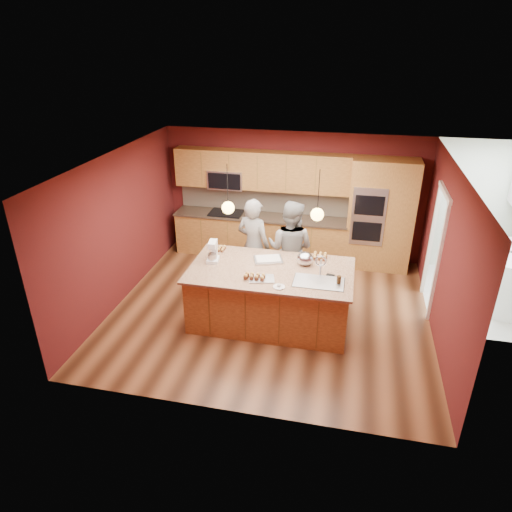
% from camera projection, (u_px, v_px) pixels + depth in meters
% --- Properties ---
extents(floor, '(5.50, 5.50, 0.00)m').
position_uv_depth(floor, '(270.00, 310.00, 8.17)').
color(floor, '#3F2213').
rests_on(floor, ground).
extents(ceiling, '(5.50, 5.50, 0.00)m').
position_uv_depth(ceiling, '(272.00, 161.00, 6.99)').
color(ceiling, white).
rests_on(ceiling, ground).
extents(wall_back, '(5.50, 0.00, 5.50)m').
position_uv_depth(wall_back, '(293.00, 195.00, 9.78)').
color(wall_back, '#521616').
rests_on(wall_back, ground).
extents(wall_front, '(5.50, 0.00, 5.50)m').
position_uv_depth(wall_front, '(232.00, 326.00, 5.39)').
color(wall_front, '#521616').
rests_on(wall_front, ground).
extents(wall_left, '(0.00, 5.00, 5.00)m').
position_uv_depth(wall_left, '(119.00, 228.00, 8.11)').
color(wall_left, '#521616').
rests_on(wall_left, ground).
extents(wall_right, '(0.00, 5.00, 5.00)m').
position_uv_depth(wall_right, '(446.00, 257.00, 7.06)').
color(wall_right, '#521616').
rests_on(wall_right, ground).
extents(cabinet_run, '(3.74, 0.64, 2.30)m').
position_uv_depth(cabinet_run, '(259.00, 213.00, 9.85)').
color(cabinet_run, brown).
rests_on(cabinet_run, floor).
extents(oven_column, '(1.30, 0.62, 2.30)m').
position_uv_depth(oven_column, '(380.00, 215.00, 9.24)').
color(oven_column, brown).
rests_on(oven_column, floor).
extents(doorway_trim, '(0.08, 1.11, 2.20)m').
position_uv_depth(doorway_trim, '(434.00, 253.00, 7.89)').
color(doorway_trim, white).
rests_on(doorway_trim, wall_right).
extents(pendant_left, '(0.20, 0.20, 0.80)m').
position_uv_depth(pendant_left, '(228.00, 208.00, 7.16)').
color(pendant_left, black).
rests_on(pendant_left, ceiling).
extents(pendant_right, '(0.20, 0.20, 0.80)m').
position_uv_depth(pendant_right, '(317.00, 214.00, 6.89)').
color(pendant_right, black).
rests_on(pendant_right, ceiling).
extents(island, '(2.68, 1.50, 1.37)m').
position_uv_depth(island, '(271.00, 295.00, 7.67)').
color(island, brown).
rests_on(island, floor).
extents(person_left, '(0.77, 0.63, 1.83)m').
position_uv_depth(person_left, '(254.00, 246.00, 8.48)').
color(person_left, black).
rests_on(person_left, floor).
extents(person_right, '(1.02, 0.87, 1.84)m').
position_uv_depth(person_right, '(290.00, 249.00, 8.34)').
color(person_right, slate).
rests_on(person_right, floor).
extents(stand_mixer, '(0.22, 0.28, 0.36)m').
position_uv_depth(stand_mixer, '(213.00, 253.00, 7.68)').
color(stand_mixer, white).
rests_on(stand_mixer, island).
extents(sheet_cake, '(0.56, 0.48, 0.05)m').
position_uv_depth(sheet_cake, '(268.00, 259.00, 7.75)').
color(sheet_cake, silver).
rests_on(sheet_cake, island).
extents(cooling_rack, '(0.45, 0.36, 0.02)m').
position_uv_depth(cooling_rack, '(262.00, 279.00, 7.16)').
color(cooling_rack, silver).
rests_on(cooling_rack, island).
extents(mixing_bowl, '(0.27, 0.27, 0.23)m').
position_uv_depth(mixing_bowl, '(305.00, 259.00, 7.57)').
color(mixing_bowl, silver).
rests_on(mixing_bowl, island).
extents(plate, '(0.19, 0.19, 0.01)m').
position_uv_depth(plate, '(279.00, 287.00, 6.93)').
color(plate, silver).
rests_on(plate, island).
extents(tumbler, '(0.07, 0.07, 0.13)m').
position_uv_depth(tumbler, '(339.00, 280.00, 7.01)').
color(tumbler, '#32210F').
rests_on(tumbler, island).
extents(phone, '(0.14, 0.09, 0.01)m').
position_uv_depth(phone, '(331.00, 275.00, 7.28)').
color(phone, black).
rests_on(phone, island).
extents(cupcakes_left, '(0.14, 0.21, 0.06)m').
position_uv_depth(cupcakes_left, '(222.00, 249.00, 8.12)').
color(cupcakes_left, '#BB8B40').
rests_on(cupcakes_left, island).
extents(cupcakes_rack, '(0.35, 0.17, 0.08)m').
position_uv_depth(cupcakes_rack, '(254.00, 276.00, 7.14)').
color(cupcakes_rack, '#BB8B40').
rests_on(cupcakes_rack, island).
extents(cupcakes_right, '(0.26, 0.26, 0.08)m').
position_uv_depth(cupcakes_right, '(320.00, 256.00, 7.83)').
color(cupcakes_right, '#BB8B40').
rests_on(cupcakes_right, island).
extents(dryer, '(0.67, 0.69, 1.03)m').
position_uv_depth(dryer, '(506.00, 269.00, 8.50)').
color(dryer, white).
rests_on(dryer, floor).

